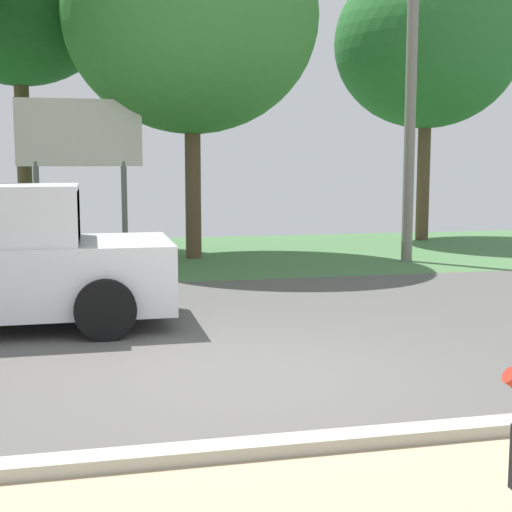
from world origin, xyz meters
TOP-DOWN VIEW (x-y plane):
  - ground_plane at (0.00, 2.95)m, footprint 40.00×22.00m
  - utility_pole at (5.29, 7.79)m, footprint 1.80×0.24m
  - roadside_billboard at (-1.74, 8.73)m, footprint 2.60×0.12m
  - tree_left_far at (7.63, 11.91)m, footprint 5.12×5.12m
  - tree_right_mid at (0.74, 9.42)m, footprint 5.67×5.67m

SIDE VIEW (x-z plane):
  - ground_plane at x=0.00m, z-range -0.15..0.05m
  - roadside_billboard at x=-1.74m, z-range 0.80..4.30m
  - utility_pole at x=5.29m, z-range 0.18..7.85m
  - tree_right_mid at x=0.74m, z-range 1.40..9.37m
  - tree_left_far at x=7.63m, z-range 1.55..9.34m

